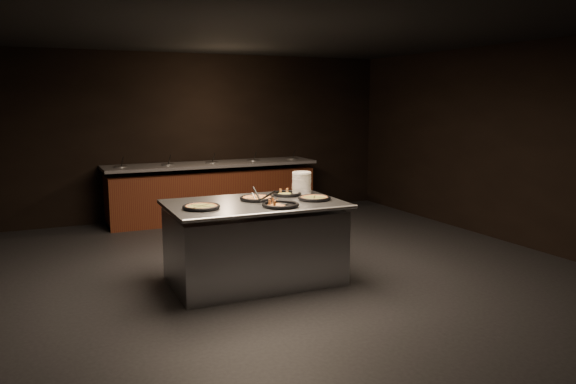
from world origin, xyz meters
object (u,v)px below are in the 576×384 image
object	(u,v)px
pan_veggie_whole	(201,207)
pan_cheese_whole	(257,198)
serving_counter	(254,244)
plate_stack	(302,183)

from	to	relation	value
pan_veggie_whole	pan_cheese_whole	world-z (taller)	same
serving_counter	plate_stack	world-z (taller)	plate_stack
serving_counter	pan_cheese_whole	distance (m)	0.53
pan_cheese_whole	plate_stack	bearing A→B (deg)	15.17
serving_counter	pan_cheese_whole	xyz separation A→B (m)	(0.09, 0.12, 0.51)
plate_stack	pan_veggie_whole	distance (m)	1.47
plate_stack	pan_veggie_whole	size ratio (longest dim) A/B	0.66
plate_stack	pan_cheese_whole	bearing A→B (deg)	-164.83
plate_stack	pan_cheese_whole	distance (m)	0.70
pan_veggie_whole	pan_cheese_whole	size ratio (longest dim) A/B	1.02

